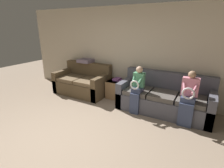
# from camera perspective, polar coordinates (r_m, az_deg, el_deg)

# --- Properties ---
(ground_plane) EXTENTS (14.00, 14.00, 0.00)m
(ground_plane) POSITION_cam_1_polar(r_m,az_deg,el_deg) (3.45, -17.95, -18.54)
(ground_plane) COLOR gray
(wall_back) EXTENTS (7.11, 0.06, 2.55)m
(wall_back) POSITION_cam_1_polar(r_m,az_deg,el_deg) (5.11, 4.29, 10.02)
(wall_back) COLOR beige
(wall_back) RESTS_ON ground_plane
(couch_main) EXTENTS (2.20, 0.90, 0.93)m
(couch_main) POSITION_cam_1_polar(r_m,az_deg,el_deg) (4.49, 16.63, -4.54)
(couch_main) COLOR #4C4C56
(couch_main) RESTS_ON ground_plane
(couch_side) EXTENTS (1.63, 0.91, 0.92)m
(couch_side) POSITION_cam_1_polar(r_m,az_deg,el_deg) (5.54, -9.47, 0.33)
(couch_side) COLOR brown
(couch_side) RESTS_ON ground_plane
(child_left_seated) EXTENTS (0.27, 0.37, 1.13)m
(child_left_seated) POSITION_cam_1_polar(r_m,az_deg,el_deg) (4.19, 8.23, -1.24)
(child_left_seated) COLOR #384260
(child_left_seated) RESTS_ON ground_plane
(child_right_seated) EXTENTS (0.34, 0.37, 1.16)m
(child_right_seated) POSITION_cam_1_polar(r_m,az_deg,el_deg) (3.96, 23.69, -3.86)
(child_right_seated) COLOR #384260
(child_right_seated) RESTS_ON ground_plane
(side_shelf) EXTENTS (0.55, 0.53, 0.51)m
(side_shelf) POSITION_cam_1_polar(r_m,az_deg,el_deg) (5.12, 1.68, -1.59)
(side_shelf) COLOR olive
(side_shelf) RESTS_ON ground_plane
(book_stack) EXTENTS (0.21, 0.27, 0.08)m
(book_stack) POSITION_cam_1_polar(r_m,az_deg,el_deg) (5.03, 1.74, 1.48)
(book_stack) COLOR #7A4284
(book_stack) RESTS_ON side_shelf
(throw_pillow) EXTENTS (0.43, 0.43, 0.10)m
(throw_pillow) POSITION_cam_1_polar(r_m,az_deg,el_deg) (5.65, -8.46, 7.56)
(throw_pillow) COLOR slate
(throw_pillow) RESTS_ON couch_side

